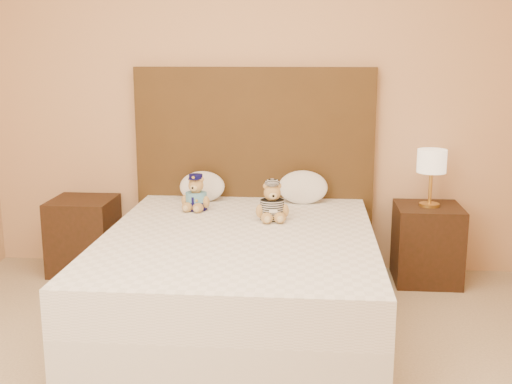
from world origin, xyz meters
TOP-DOWN VIEW (x-y plane):
  - room_walls at (0.00, 0.46)m, footprint 4.04×4.52m
  - bed at (0.00, 1.20)m, footprint 1.60×2.00m
  - headboard at (0.00, 2.21)m, footprint 1.75×0.08m
  - nightstand_left at (-1.25, 2.00)m, footprint 0.45×0.45m
  - nightstand_right at (1.25, 2.00)m, footprint 0.45×0.45m
  - lamp at (1.25, 2.00)m, footprint 0.20×0.20m
  - teddy_police at (-0.35, 1.75)m, footprint 0.25×0.24m
  - teddy_prisoner at (0.18, 1.52)m, footprint 0.25×0.25m
  - pillow_left at (-0.36, 2.03)m, footprint 0.33×0.21m
  - pillow_right at (0.37, 2.03)m, footprint 0.35×0.23m

SIDE VIEW (x-z plane):
  - nightstand_left at x=-1.25m, z-range 0.00..0.55m
  - nightstand_right at x=1.25m, z-range 0.00..0.55m
  - bed at x=0.00m, z-range 0.00..0.55m
  - pillow_left at x=-0.36m, z-range 0.55..0.78m
  - teddy_police at x=-0.35m, z-range 0.55..0.79m
  - pillow_right at x=0.37m, z-range 0.55..0.80m
  - teddy_prisoner at x=0.18m, z-range 0.55..0.80m
  - headboard at x=0.00m, z-range 0.00..1.50m
  - lamp at x=1.25m, z-range 0.65..1.05m
  - room_walls at x=0.00m, z-range 0.45..3.17m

